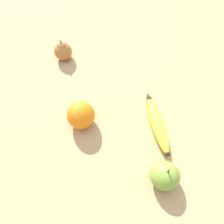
# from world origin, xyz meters

# --- Properties ---
(ground_plane) EXTENTS (3.00, 3.00, 0.00)m
(ground_plane) POSITION_xyz_m (0.00, 0.00, 0.00)
(ground_plane) COLOR tan
(banana) EXTENTS (0.14, 0.21, 0.04)m
(banana) POSITION_xyz_m (0.18, -0.08, 0.02)
(banana) COLOR yellow
(banana) RESTS_ON ground_plane
(orange) EXTENTS (0.09, 0.09, 0.09)m
(orange) POSITION_xyz_m (-0.04, -0.14, 0.04)
(orange) COLOR orange
(orange) RESTS_ON ground_plane
(pear) EXTENTS (0.07, 0.07, 0.09)m
(pear) POSITION_xyz_m (-0.22, 0.10, 0.04)
(pear) COLOR #A36633
(pear) RESTS_ON ground_plane
(apple) EXTENTS (0.08, 0.08, 0.08)m
(apple) POSITION_xyz_m (0.24, -0.24, 0.04)
(apple) COLOR olive
(apple) RESTS_ON ground_plane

